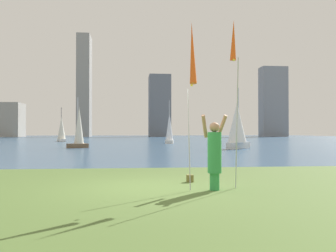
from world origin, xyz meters
name	(u,v)px	position (x,y,z in m)	size (l,w,h in m)	color
ground	(133,140)	(0.00, 50.95, -0.06)	(120.00, 138.00, 0.12)	#4C662D
person	(214,153)	(1.68, -0.63, 0.90)	(0.67, 0.50, 1.84)	green
kite_flag_left	(192,56)	(1.07, -0.99, 3.18)	(0.16, 0.93, 4.00)	#B2B2B7
kite_flag_right	(234,46)	(2.28, -0.21, 3.62)	(0.16, 0.56, 4.28)	#B2B2B7
bag	(190,178)	(1.31, 0.84, 0.10)	(0.18, 0.17, 0.20)	olive
sailboat_1	(61,130)	(-9.79, 42.20, 1.66)	(1.58, 2.33, 4.72)	white
sailboat_2	(237,125)	(8.28, 19.86, 1.96)	(2.56, 2.54, 4.97)	white
sailboat_3	(169,130)	(4.20, 33.82, 1.62)	(1.16, 1.85, 5.09)	white
sailboat_5	(79,129)	(-4.82, 23.03, 1.62)	(1.88, 1.63, 4.38)	brown
skyline_tower_0	(9,120)	(-32.17, 90.65, 4.43)	(6.82, 7.08, 8.85)	gray
skyline_tower_1	(84,86)	(-12.84, 91.43, 13.63)	(3.42, 6.71, 27.26)	gray
skyline_tower_2	(159,106)	(7.47, 90.77, 8.33)	(5.75, 6.93, 16.66)	slate
skyline_tower_3	(273,102)	(38.93, 88.94, 9.60)	(7.07, 4.16, 19.21)	gray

